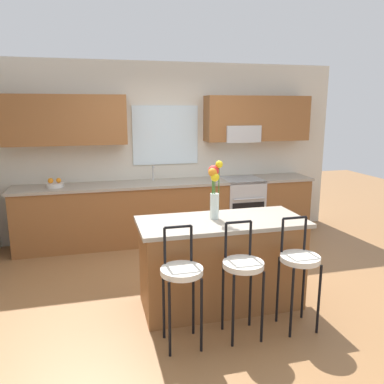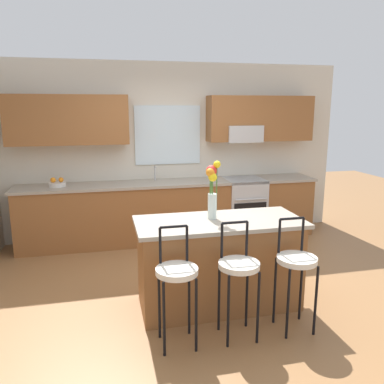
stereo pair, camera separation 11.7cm
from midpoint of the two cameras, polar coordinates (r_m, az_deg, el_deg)
The scene contains 11 objects.
ground_plane at distance 4.60m, azimuth 0.32°, elevation -13.77°, with size 14.00×14.00×0.00m, color olive.
back_wall_assembly at distance 6.09m, azimuth -4.25°, elevation 7.46°, with size 5.60×0.50×2.70m.
counter_run at distance 5.99m, azimuth -3.84°, elevation -2.75°, with size 4.56×0.64×0.92m.
sink_faucet at distance 5.97m, azimuth -6.32°, elevation 2.99°, with size 0.02×0.13×0.23m.
oven_range at distance 6.28m, azimuth 6.72°, elevation -2.15°, with size 0.60×0.64×0.92m.
kitchen_island at distance 4.05m, azimuth 3.47°, elevation -10.33°, with size 1.68×0.74×0.92m.
bar_stool_near at distance 3.33m, azimuth -2.57°, elevation -12.28°, with size 0.36×0.36×1.04m.
bar_stool_middle at distance 3.48m, azimuth 6.51°, elevation -11.27°, with size 0.36×0.36×1.04m.
bar_stool_far at distance 3.70m, azimuth 14.63°, elevation -10.13°, with size 0.36×0.36×1.04m.
flower_vase at distance 3.86m, azimuth 2.45°, elevation 0.86°, with size 0.15×0.14×0.59m.
fruit_bowl_oranges at distance 5.82m, azimuth -20.08°, elevation 1.08°, with size 0.24×0.24×0.13m.
Camera 1 is at (-1.11, -3.98, 2.02)m, focal length 36.24 mm.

